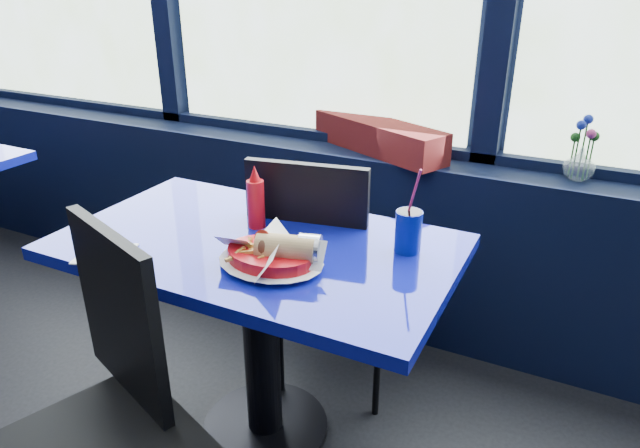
{
  "coord_description": "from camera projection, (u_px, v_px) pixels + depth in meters",
  "views": [
    {
      "loc": [
        1.17,
        0.69,
        1.51
      ],
      "look_at": [
        0.53,
        1.98,
        0.86
      ],
      "focal_mm": 32.0,
      "sensor_mm": 36.0,
      "label": 1
    }
  ],
  "objects": [
    {
      "name": "window_sill",
      "position": [
        304.0,
        223.0,
        2.71
      ],
      "size": [
        5.0,
        0.26,
        0.8
      ],
      "primitive_type": "cube",
      "color": "black",
      "rests_on": "ground"
    },
    {
      "name": "chair_near_front",
      "position": [
        108.0,
        399.0,
        1.39
      ],
      "size": [
        0.55,
        0.55,
        0.95
      ],
      "rotation": [
        0.0,
        0.0,
        -0.36
      ],
      "color": "black",
      "rests_on": "ground"
    },
    {
      "name": "food_basket",
      "position": [
        273.0,
        255.0,
        1.57
      ],
      "size": [
        0.29,
        0.29,
        0.1
      ],
      "rotation": [
        0.0,
        0.0,
        -0.17
      ],
      "color": "red",
      "rests_on": "near_table"
    },
    {
      "name": "chair_near_back",
      "position": [
        328.0,
        263.0,
        2.04
      ],
      "size": [
        0.5,
        0.5,
        0.95
      ],
      "rotation": [
        0.0,
        0.0,
        3.32
      ],
      "color": "black",
      "rests_on": "ground"
    },
    {
      "name": "near_table",
      "position": [
        259.0,
        293.0,
        1.8
      ],
      "size": [
        1.2,
        0.7,
        0.75
      ],
      "color": "black",
      "rests_on": "ground"
    },
    {
      "name": "ketchup_bottle",
      "position": [
        256.0,
        200.0,
        1.79
      ],
      "size": [
        0.05,
        0.05,
        0.21
      ],
      "color": "red",
      "rests_on": "near_table"
    },
    {
      "name": "napkin",
      "position": [
        105.0,
        254.0,
        1.65
      ],
      "size": [
        0.18,
        0.18,
        0.0
      ],
      "primitive_type": "cube",
      "rotation": [
        0.0,
        0.0,
        0.34
      ],
      "color": "white",
      "rests_on": "near_table"
    },
    {
      "name": "planter_box",
      "position": [
        379.0,
        136.0,
        2.38
      ],
      "size": [
        0.65,
        0.42,
        0.13
      ],
      "primitive_type": "cube",
      "rotation": [
        0.0,
        0.0,
        -0.43
      ],
      "color": "maroon",
      "rests_on": "window_sill"
    },
    {
      "name": "soda_cup",
      "position": [
        408.0,
        230.0,
        1.64
      ],
      "size": [
        0.08,
        0.08,
        0.26
      ],
      "rotation": [
        0.0,
        0.0,
        0.36
      ],
      "color": "#0D1C93",
      "rests_on": "near_table"
    },
    {
      "name": "flower_vase",
      "position": [
        580.0,
        160.0,
        2.06
      ],
      "size": [
        0.15,
        0.15,
        0.24
      ],
      "rotation": [
        0.0,
        0.0,
        0.41
      ],
      "color": "silver",
      "rests_on": "window_sill"
    }
  ]
}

